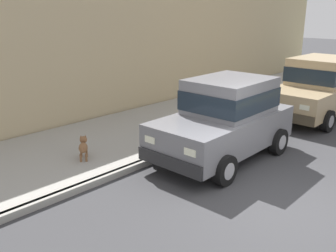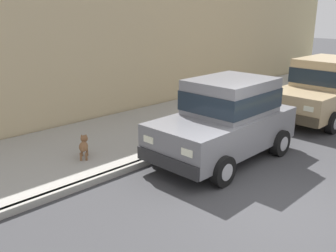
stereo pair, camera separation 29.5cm
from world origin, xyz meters
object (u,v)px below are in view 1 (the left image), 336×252
at_px(car_tan_sedan, 320,87).
at_px(dog_brown, 83,146).
at_px(car_grey_hatchback, 225,118).
at_px(fire_hydrant, 190,122).

bearing_deg(car_tan_sedan, dog_brown, -105.92).
distance_m(car_tan_sedan, dog_brown, 7.97).
xyz_separation_m(car_grey_hatchback, dog_brown, (-2.06, -2.56, -0.55)).
bearing_deg(car_grey_hatchback, fire_hydrant, 163.50).
xyz_separation_m(car_grey_hatchback, car_tan_sedan, (0.12, 5.08, 0.01)).
height_order(car_tan_sedan, fire_hydrant, car_tan_sedan).
bearing_deg(dog_brown, car_grey_hatchback, 51.19).
relative_size(car_tan_sedan, dog_brown, 7.21).
height_order(car_grey_hatchback, fire_hydrant, car_grey_hatchback).
relative_size(car_tan_sedan, fire_hydrant, 6.36).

